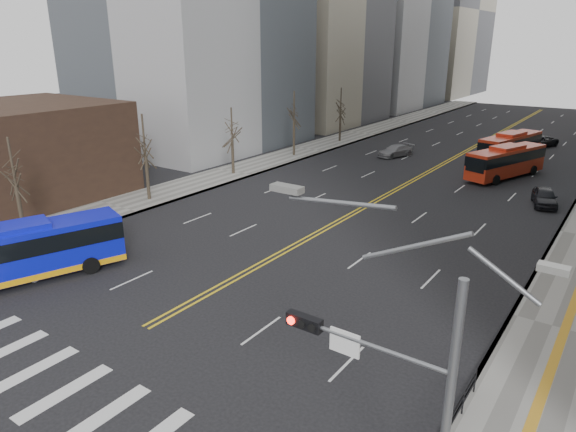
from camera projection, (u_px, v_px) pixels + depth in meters
The scene contains 14 objects.
ground at pixel (47, 382), 20.64m from camera, with size 220.00×220.00×0.00m, color black.
sidewalk_left at pixel (309, 149), 64.45m from camera, with size 5.00×130.00×0.15m, color slate.
crosswalk at pixel (47, 381), 20.64m from camera, with size 26.70×4.00×0.01m.
centerline at pixel (465, 152), 63.27m from camera, with size 0.55×100.00×0.01m.
signal_mast at pixel (394, 376), 13.15m from camera, with size 5.37×0.37×9.39m.
pedestrian_railing at pixel (450, 422), 17.27m from camera, with size 0.06×6.06×1.02m.
street_trees at pixel (332, 129), 49.74m from camera, with size 35.20×47.20×7.60m.
blue_bus at pixel (12, 253), 28.54m from camera, with size 6.23×11.94×3.43m.
red_bus_near at pixel (506, 160), 50.81m from camera, with size 5.58×10.39×3.25m.
red_bus_far at pixel (510, 145), 57.66m from camera, with size 4.70×10.72×3.33m.
car_white at pixel (50, 261), 30.20m from camera, with size 1.50×4.31×1.42m, color white.
car_dark_mid at pixel (545, 197), 42.52m from camera, with size 1.74×4.32×1.47m, color black.
car_silver at pixel (395, 151), 60.60m from camera, with size 1.93×4.74×1.37m, color #949498.
car_dark_far at pixel (541, 141), 66.16m from camera, with size 2.28×4.94×1.37m, color black.
Camera 1 is at (17.90, -8.67, 13.00)m, focal length 32.00 mm.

